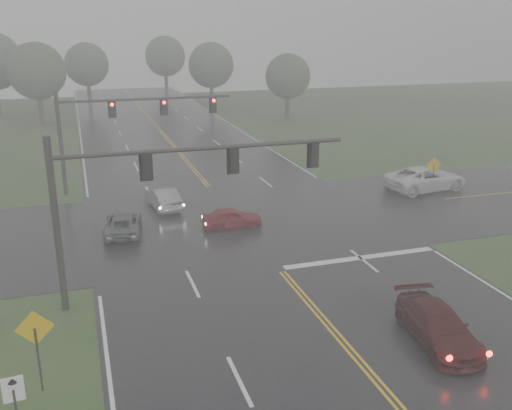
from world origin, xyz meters
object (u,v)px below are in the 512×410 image
object	(u,v)px
sedan_red	(232,228)
car_grey	(124,234)
sedan_silver	(164,208)
pickup_white	(424,190)
signal_gantry_near	(150,184)
signal_gantry_far	(114,120)
sedan_maroon	(436,342)

from	to	relation	value
sedan_red	car_grey	xyz separation A→B (m)	(-6.30, 0.90, 0.00)
sedan_silver	pickup_white	world-z (taller)	pickup_white
pickup_white	signal_gantry_near	world-z (taller)	signal_gantry_near
sedan_red	signal_gantry_near	world-z (taller)	signal_gantry_near
signal_gantry_far	sedan_silver	bearing A→B (deg)	-65.40
sedan_silver	signal_gantry_far	bearing A→B (deg)	-71.98
sedan_maroon	pickup_white	bearing A→B (deg)	64.97
signal_gantry_far	sedan_maroon	bearing A→B (deg)	-68.55
pickup_white	signal_gantry_far	bearing A→B (deg)	65.42
car_grey	signal_gantry_near	xyz separation A→B (m)	(0.66, -8.60, 5.27)
sedan_silver	car_grey	world-z (taller)	sedan_silver
sedan_red	sedan_silver	world-z (taller)	sedan_silver
sedan_silver	car_grey	bearing A→B (deg)	47.56
sedan_silver	car_grey	xyz separation A→B (m)	(-2.97, -4.11, 0.00)
sedan_red	sedan_maroon	bearing A→B (deg)	-160.32
pickup_white	signal_gantry_near	xyz separation A→B (m)	(-21.30, -11.22, 5.27)
sedan_silver	car_grey	size ratio (longest dim) A/B	0.97
sedan_red	sedan_silver	xyz separation A→B (m)	(-3.33, 5.01, 0.00)
car_grey	sedan_maroon	bearing A→B (deg)	131.41
signal_gantry_far	pickup_white	bearing A→B (deg)	-17.68
sedan_red	sedan_silver	bearing A→B (deg)	37.72
sedan_maroon	sedan_red	bearing A→B (deg)	112.67
pickup_white	signal_gantry_near	bearing A→B (deg)	110.89
sedan_silver	signal_gantry_far	xyz separation A→B (m)	(-2.44, 5.33, 5.20)
car_grey	signal_gantry_far	bearing A→B (deg)	-85.35
car_grey	pickup_white	size ratio (longest dim) A/B	0.70
sedan_red	car_grey	size ratio (longest dim) A/B	0.82
signal_gantry_near	signal_gantry_far	world-z (taller)	signal_gantry_near
pickup_white	signal_gantry_far	size ratio (longest dim) A/B	0.50
signal_gantry_far	car_grey	bearing A→B (deg)	-93.23
signal_gantry_near	signal_gantry_far	distance (m)	18.05
sedan_maroon	pickup_white	xyz separation A→B (m)	(11.53, 18.34, 0.00)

